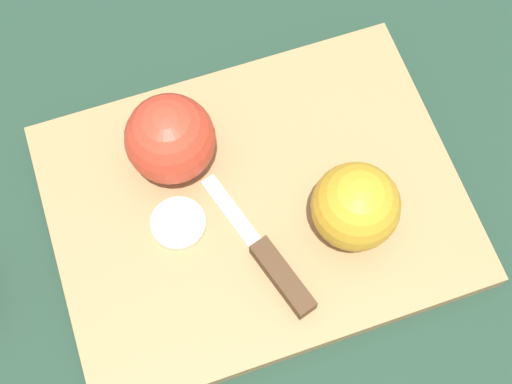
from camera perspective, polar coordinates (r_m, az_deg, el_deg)
name	(u,v)px	position (r m, az deg, el deg)	size (l,w,h in m)	color
ground_plane	(256,209)	(0.65, 0.00, -1.34)	(4.00, 4.00, 0.00)	#1E3828
cutting_board	(256,205)	(0.64, 0.00, -1.01)	(0.39, 0.31, 0.02)	#A37A4C
apple_half_left	(356,206)	(0.60, 7.99, -1.14)	(0.08, 0.08, 0.08)	gold
apple_half_right	(170,139)	(0.62, -6.90, 4.24)	(0.08, 0.08, 0.08)	red
knife	(276,269)	(0.60, 1.63, -6.17)	(0.07, 0.14, 0.02)	silver
apple_slice	(178,223)	(0.62, -6.23, -2.51)	(0.05, 0.05, 0.01)	beige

